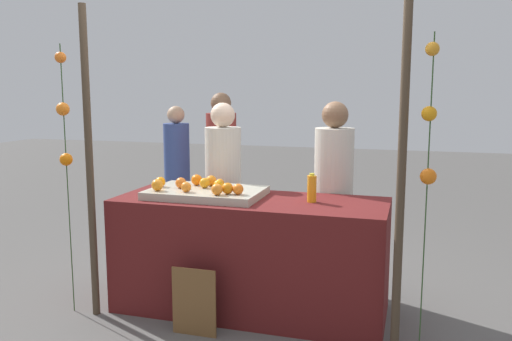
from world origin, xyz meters
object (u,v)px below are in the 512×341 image
object	(u,v)px
stall_counter	(250,255)
vendor_left	(224,199)
orange_1	(157,185)
vendor_right	(333,205)
chalkboard_sign	(195,303)
juice_bottle	(312,189)
orange_0	(218,185)

from	to	relation	value
stall_counter	vendor_left	distance (m)	0.80
vendor_left	orange_1	bearing A→B (deg)	-107.82
orange_1	vendor_right	xyz separation A→B (m)	(1.25, 0.75, -0.24)
chalkboard_sign	vendor_right	distance (m)	1.46
chalkboard_sign	vendor_left	xyz separation A→B (m)	(-0.20, 1.13, 0.51)
orange_1	juice_bottle	bearing A→B (deg)	10.37
stall_counter	vendor_right	xyz separation A→B (m)	(0.56, 0.56, 0.31)
stall_counter	juice_bottle	world-z (taller)	juice_bottle
chalkboard_sign	vendor_left	size ratio (longest dim) A/B	0.31
orange_1	juice_bottle	world-z (taller)	juice_bottle
orange_0	juice_bottle	bearing A→B (deg)	2.44
stall_counter	orange_1	xyz separation A→B (m)	(-0.69, -0.19, 0.55)
orange_0	juice_bottle	size ratio (longest dim) A/B	0.33
chalkboard_sign	juice_bottle	bearing A→B (deg)	38.18
orange_0	vendor_left	size ratio (longest dim) A/B	0.05
juice_bottle	vendor_left	xyz separation A→B (m)	(-0.92, 0.57, -0.24)
vendor_left	chalkboard_sign	bearing A→B (deg)	-80.10
stall_counter	orange_0	xyz separation A→B (m)	(-0.26, -0.01, 0.54)
orange_1	vendor_right	bearing A→B (deg)	31.06
juice_bottle	vendor_left	distance (m)	1.11
stall_counter	vendor_left	size ratio (longest dim) A/B	1.29
juice_bottle	orange_1	bearing A→B (deg)	-169.63
orange_1	vendor_left	size ratio (longest dim) A/B	0.06
stall_counter	juice_bottle	bearing A→B (deg)	2.95
chalkboard_sign	vendor_right	size ratio (longest dim) A/B	0.31
orange_0	orange_1	xyz separation A→B (m)	(-0.43, -0.18, 0.01)
juice_bottle	vendor_right	xyz separation A→B (m)	(0.08, 0.54, -0.24)
orange_0	vendor_left	xyz separation A→B (m)	(-0.18, 0.60, -0.24)
orange_0	vendor_right	bearing A→B (deg)	34.89
juice_bottle	chalkboard_sign	size ratio (longest dim) A/B	0.43
orange_1	vendor_right	distance (m)	1.48
orange_0	orange_1	size ratio (longest dim) A/B	0.80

